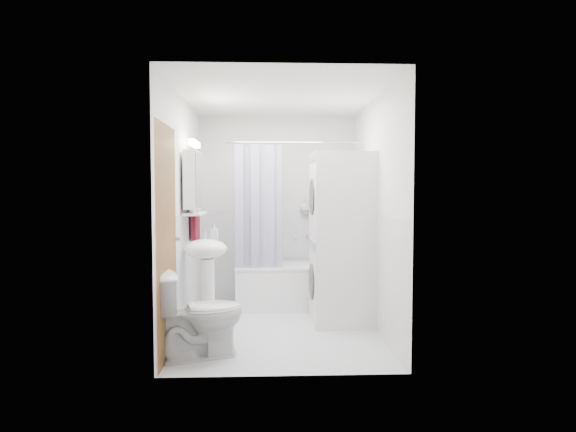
{
  "coord_description": "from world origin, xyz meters",
  "views": [
    {
      "loc": [
        -0.12,
        -4.96,
        1.44
      ],
      "look_at": [
        0.09,
        0.15,
        1.17
      ],
      "focal_mm": 30.0,
      "sensor_mm": 36.0,
      "label": 1
    }
  ],
  "objects_px": {
    "sink": "(206,263)",
    "toilet": "(199,314)",
    "washer_dryer": "(342,238)",
    "bathtub": "(293,283)"
  },
  "relations": [
    {
      "from": "washer_dryer",
      "to": "toilet",
      "type": "height_order",
      "value": "washer_dryer"
    },
    {
      "from": "sink",
      "to": "washer_dryer",
      "type": "xyz_separation_m",
      "value": [
        1.43,
        0.29,
        0.22
      ]
    },
    {
      "from": "toilet",
      "to": "bathtub",
      "type": "bearing_deg",
      "value": -45.99
    },
    {
      "from": "bathtub",
      "to": "sink",
      "type": "bearing_deg",
      "value": -132.85
    },
    {
      "from": "washer_dryer",
      "to": "toilet",
      "type": "bearing_deg",
      "value": -144.35
    },
    {
      "from": "bathtub",
      "to": "washer_dryer",
      "type": "relative_size",
      "value": 0.76
    },
    {
      "from": "sink",
      "to": "toilet",
      "type": "height_order",
      "value": "sink"
    },
    {
      "from": "bathtub",
      "to": "washer_dryer",
      "type": "distance_m",
      "value": 1.07
    },
    {
      "from": "bathtub",
      "to": "toilet",
      "type": "bearing_deg",
      "value": -117.02
    },
    {
      "from": "sink",
      "to": "bathtub",
      "type": "bearing_deg",
      "value": 47.15
    }
  ]
}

